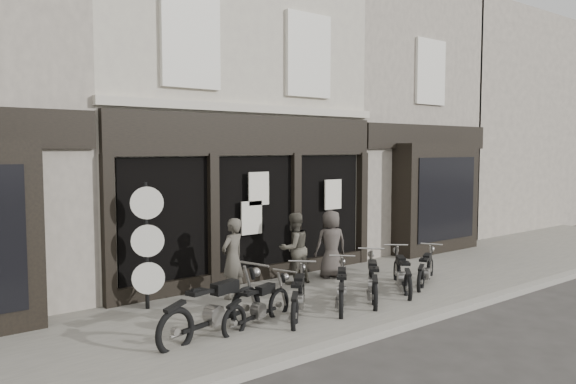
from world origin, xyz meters
TOP-DOWN VIEW (x-y plane):
  - ground_plane at (0.00, 0.00)m, footprint 90.00×90.00m
  - pavement at (0.00, 0.90)m, footprint 30.00×4.20m
  - kerb at (0.00, -1.25)m, footprint 30.00×0.25m
  - central_building at (0.00, 5.95)m, footprint 7.30×6.22m
  - neighbour_right at (6.35, 5.90)m, footprint 5.60×6.73m
  - filler_right at (14.50, 6.00)m, footprint 11.00×6.00m
  - motorcycle_0 at (-2.70, 0.29)m, footprint 2.32×0.93m
  - motorcycle_1 at (-1.81, 0.30)m, footprint 1.84×0.85m
  - motorcycle_2 at (-0.95, 0.25)m, footprint 1.57×1.58m
  - motorcycle_3 at (0.13, 0.23)m, footprint 1.54×1.56m
  - motorcycle_4 at (0.99, 0.21)m, footprint 1.62×1.64m
  - motorcycle_5 at (1.99, 0.28)m, footprint 1.48×1.66m
  - motorcycle_6 at (2.84, 0.31)m, footprint 1.72×1.12m
  - man_left at (-1.26, 1.96)m, footprint 0.69×0.55m
  - man_centre at (0.50, 2.15)m, footprint 0.78×0.61m
  - man_right at (1.57, 2.08)m, footprint 0.89×0.71m
  - advert_sign_post at (-2.94, 2.31)m, footprint 0.58×0.39m

SIDE VIEW (x-z plane):
  - ground_plane at x=0.00m, z-range 0.00..0.00m
  - pavement at x=0.00m, z-range 0.00..0.12m
  - kerb at x=0.00m, z-range 0.00..0.13m
  - motorcycle_6 at x=2.84m, z-range -0.09..0.81m
  - motorcycle_1 at x=-1.81m, z-range -0.09..0.82m
  - motorcycle_3 at x=0.13m, z-range -0.10..0.85m
  - motorcycle_2 at x=-0.95m, z-range -0.10..0.86m
  - motorcycle_5 at x=1.99m, z-range -0.10..0.86m
  - motorcycle_4 at x=0.99m, z-range -0.10..0.89m
  - motorcycle_0 at x=-2.70m, z-range -0.12..1.02m
  - man_right at x=1.57m, z-range 0.12..1.71m
  - man_centre at x=0.50m, z-range 0.12..1.72m
  - man_left at x=-1.26m, z-range 0.12..1.76m
  - advert_sign_post at x=-2.94m, z-range -0.03..2.49m
  - neighbour_right at x=6.35m, z-range -0.13..8.21m
  - central_building at x=0.00m, z-range -0.09..8.25m
  - filler_right at x=14.50m, z-range 0.00..8.20m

